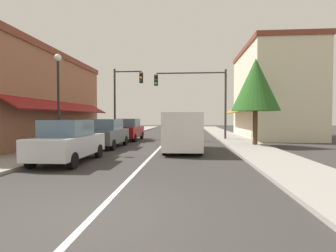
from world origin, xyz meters
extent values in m
plane|color=#33302D|center=(0.00, 18.00, 0.00)|extent=(80.00, 80.00, 0.00)
cube|color=gray|center=(-5.50, 18.00, 0.06)|extent=(2.60, 56.00, 0.12)
cube|color=gray|center=(5.50, 18.00, 0.06)|extent=(2.60, 56.00, 0.12)
cube|color=silver|center=(0.00, 18.00, 0.00)|extent=(0.14, 52.00, 0.01)
cube|color=#8E5B42|center=(-8.82, 12.00, 2.94)|extent=(4.04, 14.00, 5.87)
cube|color=brown|center=(-8.82, 12.00, 6.07)|extent=(4.24, 14.20, 0.40)
cube|color=slate|center=(-6.86, 12.00, 1.40)|extent=(0.08, 10.64, 1.80)
cube|color=maroon|center=(-6.25, 12.00, 2.60)|extent=(1.27, 11.76, 0.73)
cube|color=slate|center=(-6.86, 8.92, 4.23)|extent=(0.08, 1.10, 1.30)
cube|color=slate|center=(-6.86, 15.08, 4.23)|extent=(0.08, 1.10, 1.30)
cube|color=beige|center=(9.48, 20.00, 3.92)|extent=(5.35, 10.00, 7.84)
cube|color=brown|center=(9.48, 20.00, 8.04)|extent=(5.55, 10.20, 0.40)
cube|color=slate|center=(6.86, 20.00, 1.40)|extent=(0.08, 7.60, 1.80)
cube|color=olive|center=(6.25, 20.00, 2.60)|extent=(1.27, 8.40, 0.73)
cube|color=slate|center=(6.86, 17.80, 5.65)|extent=(0.08, 1.10, 1.30)
cube|color=slate|center=(6.86, 22.20, 5.65)|extent=(0.08, 1.10, 1.30)
cube|color=#B7BABF|center=(-3.18, 5.63, 0.71)|extent=(1.74, 4.11, 0.80)
cube|color=slate|center=(-3.18, 5.53, 1.44)|extent=(1.53, 2.01, 0.66)
cylinder|color=black|center=(-3.98, 6.98, 0.31)|extent=(0.20, 0.62, 0.62)
cylinder|color=black|center=(-2.40, 6.99, 0.31)|extent=(0.20, 0.62, 0.62)
cylinder|color=black|center=(-3.96, 4.27, 0.31)|extent=(0.20, 0.62, 0.62)
cylinder|color=black|center=(-2.38, 4.28, 0.31)|extent=(0.20, 0.62, 0.62)
cube|color=#4C5156|center=(-3.27, 10.98, 0.71)|extent=(1.79, 4.13, 0.80)
cube|color=slate|center=(-3.27, 10.88, 1.44)|extent=(1.55, 2.03, 0.66)
cylinder|color=black|center=(-4.04, 12.35, 0.31)|extent=(0.21, 0.62, 0.62)
cylinder|color=black|center=(-2.45, 12.32, 0.31)|extent=(0.21, 0.62, 0.62)
cylinder|color=black|center=(-4.08, 9.64, 0.31)|extent=(0.21, 0.62, 0.62)
cylinder|color=black|center=(-2.50, 9.62, 0.31)|extent=(0.21, 0.62, 0.62)
cube|color=maroon|center=(-3.10, 16.09, 0.71)|extent=(1.80, 4.13, 0.80)
cube|color=slate|center=(-3.10, 15.99, 1.44)|extent=(1.56, 2.03, 0.66)
cylinder|color=black|center=(-3.86, 17.46, 0.31)|extent=(0.21, 0.62, 0.62)
cylinder|color=black|center=(-2.28, 17.43, 0.31)|extent=(0.21, 0.62, 0.62)
cylinder|color=black|center=(-3.92, 14.76, 0.31)|extent=(0.21, 0.62, 0.62)
cylinder|color=black|center=(-2.34, 14.73, 0.31)|extent=(0.21, 0.62, 0.62)
cube|color=silver|center=(1.43, 9.65, 1.17)|extent=(2.09, 5.05, 1.90)
cube|color=slate|center=(1.37, 12.05, 1.59)|extent=(1.73, 0.32, 0.84)
cube|color=black|center=(1.37, 12.23, 0.48)|extent=(1.87, 0.25, 0.24)
cylinder|color=black|center=(0.51, 11.18, 0.36)|extent=(0.26, 0.73, 0.72)
cylinder|color=black|center=(2.28, 11.22, 0.36)|extent=(0.26, 0.73, 0.72)
cylinder|color=black|center=(0.59, 8.08, 0.36)|extent=(0.26, 0.73, 0.72)
cylinder|color=black|center=(2.35, 8.12, 0.36)|extent=(0.26, 0.73, 0.72)
cylinder|color=#333333|center=(4.80, 17.05, 2.91)|extent=(0.18, 0.18, 5.82)
cylinder|color=#333333|center=(1.92, 17.05, 5.57)|extent=(5.75, 0.12, 0.12)
cube|color=black|center=(-0.95, 16.87, 4.97)|extent=(0.30, 0.24, 0.90)
sphere|color=#420F0F|center=(-0.95, 16.74, 5.25)|extent=(0.20, 0.20, 0.20)
sphere|color=#3D2D0C|center=(-0.95, 16.74, 4.97)|extent=(0.20, 0.20, 0.20)
sphere|color=green|center=(-0.95, 16.74, 4.69)|extent=(0.20, 0.20, 0.20)
cylinder|color=#333333|center=(-4.80, 17.95, 3.09)|extent=(0.18, 0.18, 6.17)
cylinder|color=#333333|center=(-3.59, 17.95, 5.92)|extent=(2.43, 0.12, 0.12)
cube|color=black|center=(-2.37, 17.77, 5.32)|extent=(0.30, 0.24, 0.90)
sphere|color=#420F0F|center=(-2.37, 17.64, 5.60)|extent=(0.20, 0.20, 0.20)
sphere|color=yellow|center=(-2.37, 17.64, 5.32)|extent=(0.20, 0.20, 0.20)
sphere|color=#0C3316|center=(-2.37, 17.64, 5.04)|extent=(0.20, 0.20, 0.20)
cylinder|color=black|center=(-4.96, 8.26, 2.39)|extent=(0.12, 0.12, 4.79)
sphere|color=white|center=(-4.96, 8.26, 4.97)|extent=(0.36, 0.36, 0.36)
cylinder|color=#4C331E|center=(6.05, 12.39, 1.38)|extent=(0.30, 0.30, 2.76)
cone|color=#285B21|center=(6.05, 12.39, 3.98)|extent=(3.05, 3.05, 3.36)
camera|label=1|loc=(1.81, -4.75, 1.87)|focal=27.79mm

